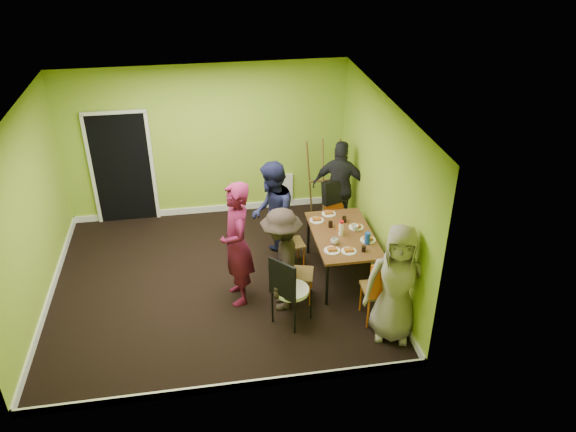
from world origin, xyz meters
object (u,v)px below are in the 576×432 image
object	(u,v)px
dining_table	(343,237)
chair_left_far	(288,239)
chair_bentwood	(289,288)
thermos	(341,229)
person_back_end	(341,187)
chair_left_near	(294,268)
chair_back_end	(336,198)
person_left_far	(272,216)
orange_bottle	(338,228)
easel	(321,179)
person_left_near	(282,260)
person_front_end	(397,284)
person_standing	(237,244)
blue_bottle	(367,238)
chair_front_end	(381,287)

from	to	relation	value
dining_table	chair_left_far	distance (m)	0.90
dining_table	chair_left_far	xyz separation A→B (m)	(-0.79, 0.39, -0.21)
chair_left_far	chair_bentwood	distance (m)	1.42
thermos	person_back_end	bearing A→B (deg)	76.18
chair_bentwood	person_back_end	distance (m)	2.71
chair_left_near	chair_back_end	bearing A→B (deg)	163.36
thermos	person_left_far	bearing A→B (deg)	151.98
orange_bottle	person_left_far	world-z (taller)	person_left_far
dining_table	chair_back_end	bearing A→B (deg)	81.66
orange_bottle	thermos	bearing A→B (deg)	-85.69
dining_table	orange_bottle	xyz separation A→B (m)	(-0.05, 0.11, 0.10)
dining_table	chair_bentwood	xyz separation A→B (m)	(-1.01, -1.00, -0.09)
chair_left_near	easel	xyz separation A→B (m)	(0.89, 2.28, 0.26)
person_left_near	person_back_end	world-z (taller)	person_back_end
dining_table	easel	world-z (taller)	easel
dining_table	chair_back_end	world-z (taller)	chair_back_end
chair_left_near	easel	distance (m)	2.46
person_left_far	person_back_end	size ratio (longest dim) A/B	1.05
chair_left_far	orange_bottle	world-z (taller)	chair_left_far
person_left_near	chair_back_end	bearing A→B (deg)	158.85
person_left_near	person_front_end	bearing A→B (deg)	70.68
person_standing	person_back_end	world-z (taller)	person_standing
person_left_near	chair_bentwood	bearing A→B (deg)	16.99
person_left_near	person_back_end	size ratio (longest dim) A/B	0.94
thermos	person_left_near	size ratio (longest dim) A/B	0.14
dining_table	chair_back_end	size ratio (longest dim) A/B	1.46
chair_left_far	chair_back_end	world-z (taller)	chair_back_end
chair_back_end	easel	bearing A→B (deg)	-99.88
blue_bottle	person_left_near	bearing A→B (deg)	-168.29
thermos	person_standing	xyz separation A→B (m)	(-1.59, -0.30, 0.09)
chair_left_far	person_front_end	xyz separation A→B (m)	(1.12, -1.85, 0.36)
chair_front_end	person_standing	xyz separation A→B (m)	(-1.87, 0.85, 0.35)
chair_back_end	chair_bentwood	bearing A→B (deg)	41.71
dining_table	easel	xyz separation A→B (m)	(0.06, 1.82, 0.09)
person_back_end	dining_table	bearing A→B (deg)	101.59
chair_bentwood	person_standing	xyz separation A→B (m)	(-0.62, 0.68, 0.34)
chair_left_near	person_back_end	size ratio (longest dim) A/B	0.55
easel	person_standing	world-z (taller)	person_standing
chair_left_far	blue_bottle	distance (m)	1.33
blue_bottle	person_back_end	world-z (taller)	person_back_end
person_front_end	chair_left_near	bearing A→B (deg)	158.19
chair_left_far	blue_bottle	xyz separation A→B (m)	(1.07, -0.71, 0.35)
orange_bottle	blue_bottle	bearing A→B (deg)	-52.21
dining_table	blue_bottle	bearing A→B (deg)	-48.71
person_front_end	person_left_near	bearing A→B (deg)	166.70
thermos	person_back_end	xyz separation A→B (m)	(0.34, 1.38, -0.02)
chair_left_near	chair_bentwood	distance (m)	0.58
easel	person_front_end	xyz separation A→B (m)	(0.28, -3.28, 0.06)
thermos	chair_front_end	bearing A→B (deg)	-76.49
chair_front_end	thermos	size ratio (longest dim) A/B	4.98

